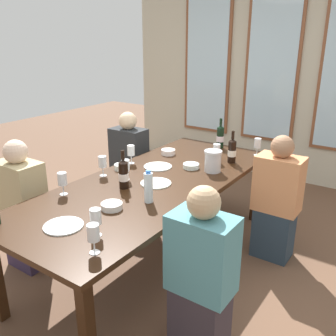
# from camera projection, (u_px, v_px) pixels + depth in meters

# --- Properties ---
(ground_plane) EXTENTS (12.00, 12.00, 0.00)m
(ground_plane) POSITION_uv_depth(u_px,v_px,m) (155.00, 258.00, 3.30)
(ground_plane) COLOR brown
(back_wall_with_windows) EXTENTS (4.26, 0.10, 2.90)m
(back_wall_with_windows) POSITION_uv_depth(u_px,v_px,m) (273.00, 69.00, 4.83)
(back_wall_with_windows) COLOR #BFB8A0
(back_wall_with_windows) RESTS_ON ground
(dining_table) EXTENTS (1.06, 2.58, 0.74)m
(dining_table) POSITION_uv_depth(u_px,v_px,m) (154.00, 188.00, 3.07)
(dining_table) COLOR black
(dining_table) RESTS_ON ground
(white_plate_0) EXTENTS (0.25, 0.25, 0.01)m
(white_plate_0) POSITION_uv_depth(u_px,v_px,m) (156.00, 183.00, 2.99)
(white_plate_0) COLOR white
(white_plate_0) RESTS_ON dining_table
(white_plate_1) EXTENTS (0.25, 0.25, 0.01)m
(white_plate_1) POSITION_uv_depth(u_px,v_px,m) (64.00, 226.00, 2.32)
(white_plate_1) COLOR white
(white_plate_1) RESTS_ON dining_table
(white_plate_2) EXTENTS (0.25, 0.25, 0.01)m
(white_plate_2) POSITION_uv_depth(u_px,v_px,m) (158.00, 167.00, 3.37)
(white_plate_2) COLOR white
(white_plate_2) RESTS_ON dining_table
(metal_pitcher) EXTENTS (0.16, 0.16, 0.19)m
(metal_pitcher) POSITION_uv_depth(u_px,v_px,m) (213.00, 161.00, 3.23)
(metal_pitcher) COLOR silver
(metal_pitcher) RESTS_ON dining_table
(wine_bottle_0) EXTENTS (0.08, 0.08, 0.31)m
(wine_bottle_0) POSITION_uv_depth(u_px,v_px,m) (124.00, 174.00, 2.87)
(wine_bottle_0) COLOR black
(wine_bottle_0) RESTS_ON dining_table
(wine_bottle_2) EXTENTS (0.08, 0.08, 0.31)m
(wine_bottle_2) POSITION_uv_depth(u_px,v_px,m) (220.00, 137.00, 3.91)
(wine_bottle_2) COLOR black
(wine_bottle_2) RESTS_ON dining_table
(wine_bottle_3) EXTENTS (0.08, 0.08, 0.30)m
(wine_bottle_3) POSITION_uv_depth(u_px,v_px,m) (232.00, 151.00, 3.46)
(wine_bottle_3) COLOR black
(wine_bottle_3) RESTS_ON dining_table
(tasting_bowl_0) EXTENTS (0.13, 0.13, 0.05)m
(tasting_bowl_0) POSITION_uv_depth(u_px,v_px,m) (121.00, 167.00, 3.30)
(tasting_bowl_0) COLOR white
(tasting_bowl_0) RESTS_ON dining_table
(tasting_bowl_1) EXTENTS (0.15, 0.15, 0.04)m
(tasting_bowl_1) POSITION_uv_depth(u_px,v_px,m) (191.00, 166.00, 3.33)
(tasting_bowl_1) COLOR white
(tasting_bowl_1) RESTS_ON dining_table
(tasting_bowl_2) EXTENTS (0.14, 0.14, 0.05)m
(tasting_bowl_2) POSITION_uv_depth(u_px,v_px,m) (168.00, 152.00, 3.71)
(tasting_bowl_2) COLOR white
(tasting_bowl_2) RESTS_ON dining_table
(tasting_bowl_3) EXTENTS (0.15, 0.15, 0.04)m
(tasting_bowl_3) POSITION_uv_depth(u_px,v_px,m) (112.00, 206.00, 2.55)
(tasting_bowl_3) COLOR silver
(tasting_bowl_3) RESTS_ON dining_table
(water_bottle) EXTENTS (0.06, 0.06, 0.24)m
(water_bottle) POSITION_uv_depth(u_px,v_px,m) (148.00, 187.00, 2.63)
(water_bottle) COLOR white
(water_bottle) RESTS_ON dining_table
(wine_glass_0) EXTENTS (0.07, 0.07, 0.17)m
(wine_glass_0) POSITION_uv_depth(u_px,v_px,m) (131.00, 151.00, 3.43)
(wine_glass_0) COLOR white
(wine_glass_0) RESTS_ON dining_table
(wine_glass_1) EXTENTS (0.07, 0.07, 0.17)m
(wine_glass_1) POSITION_uv_depth(u_px,v_px,m) (62.00, 179.00, 2.75)
(wine_glass_1) COLOR white
(wine_glass_1) RESTS_ON dining_table
(wine_glass_2) EXTENTS (0.07, 0.07, 0.17)m
(wine_glass_2) POSITION_uv_depth(u_px,v_px,m) (125.00, 166.00, 3.03)
(wine_glass_2) COLOR white
(wine_glass_2) RESTS_ON dining_table
(wine_glass_3) EXTENTS (0.07, 0.07, 0.17)m
(wine_glass_3) POSITION_uv_depth(u_px,v_px,m) (96.00, 218.00, 2.18)
(wine_glass_3) COLOR white
(wine_glass_3) RESTS_ON dining_table
(wine_glass_4) EXTENTS (0.07, 0.07, 0.17)m
(wine_glass_4) POSITION_uv_depth(u_px,v_px,m) (102.00, 163.00, 3.12)
(wine_glass_4) COLOR white
(wine_glass_4) RESTS_ON dining_table
(wine_glass_5) EXTENTS (0.07, 0.07, 0.17)m
(wine_glass_5) POSITION_uv_depth(u_px,v_px,m) (93.00, 234.00, 2.00)
(wine_glass_5) COLOR white
(wine_glass_5) RESTS_ON dining_table
(wine_glass_6) EXTENTS (0.07, 0.07, 0.17)m
(wine_glass_6) POSITION_uv_depth(u_px,v_px,m) (217.00, 150.00, 3.47)
(wine_glass_6) COLOR white
(wine_glass_6) RESTS_ON dining_table
(wine_glass_7) EXTENTS (0.07, 0.07, 0.17)m
(wine_glass_7) POSITION_uv_depth(u_px,v_px,m) (258.00, 144.00, 3.66)
(wine_glass_7) COLOR white
(wine_glass_7) RESTS_ON dining_table
(seated_person_0) EXTENTS (0.38, 0.24, 1.11)m
(seated_person_0) POSITION_uv_depth(u_px,v_px,m) (129.00, 165.00, 4.08)
(seated_person_0) COLOR #362530
(seated_person_0) RESTS_ON ground
(seated_person_1) EXTENTS (0.38, 0.24, 1.11)m
(seated_person_1) POSITION_uv_depth(u_px,v_px,m) (276.00, 202.00, 3.17)
(seated_person_1) COLOR #273644
(seated_person_1) RESTS_ON ground
(seated_person_2) EXTENTS (0.38, 0.24, 1.11)m
(seated_person_2) POSITION_uv_depth(u_px,v_px,m) (24.00, 209.00, 3.04)
(seated_person_2) COLOR #322640
(seated_person_2) RESTS_ON ground
(seated_person_3) EXTENTS (0.38, 0.24, 1.11)m
(seated_person_3) POSITION_uv_depth(u_px,v_px,m) (201.00, 278.00, 2.17)
(seated_person_3) COLOR #352D34
(seated_person_3) RESTS_ON ground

